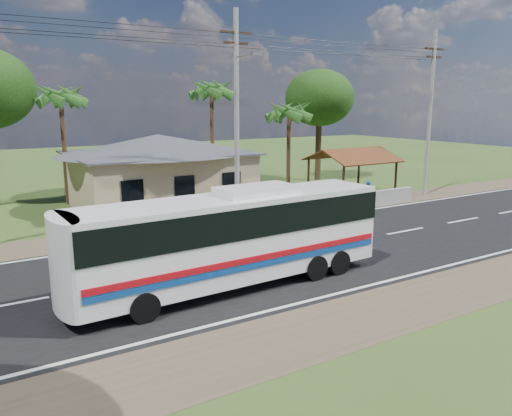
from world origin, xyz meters
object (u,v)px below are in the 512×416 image
(person, at_px, (367,194))
(waiting_shed, at_px, (352,157))
(coach_bus, at_px, (234,231))
(motorcycle, at_px, (225,215))

(person, bearing_deg, waiting_shed, -124.17)
(waiting_shed, bearing_deg, person, -114.59)
(waiting_shed, height_order, coach_bus, coach_bus)
(waiting_shed, bearing_deg, motorcycle, -168.40)
(waiting_shed, height_order, person, waiting_shed)
(waiting_shed, bearing_deg, coach_bus, -144.36)
(waiting_shed, xyz_separation_m, person, (-1.36, -2.97, -1.92))
(motorcycle, bearing_deg, coach_bus, 140.10)
(coach_bus, relative_size, person, 6.94)
(coach_bus, bearing_deg, waiting_shed, 33.49)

